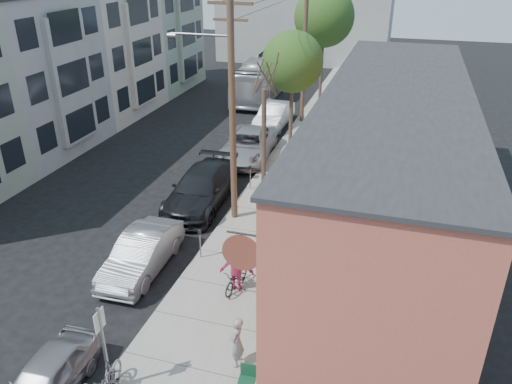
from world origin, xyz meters
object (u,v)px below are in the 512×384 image
(utility_pole_near, at_px, (231,105))
(car_0, at_px, (46,380))
(tree_leafy_far, at_px, (324,17))
(patio_chair_a, at_px, (269,338))
(parking_meter_near, at_px, (200,239))
(patio_chair_b, at_px, (246,382))
(sign_post, at_px, (103,342))
(parked_bike_b, at_px, (107,384))
(tree_leafy_mid, at_px, (293,62))
(patron_grey, at_px, (237,342))
(parking_meter_far, at_px, (250,173))
(car_4, at_px, (274,115))
(car_2, at_px, (201,188))
(car_3, at_px, (248,145))
(cyclist, at_px, (236,266))
(bus, at_px, (264,77))
(tree_bare, at_px, (264,139))
(car_1, at_px, (142,253))

(utility_pole_near, distance_m, car_0, 12.13)
(tree_leafy_far, xyz_separation_m, patio_chair_a, (3.40, -27.58, -6.01))
(parking_meter_near, distance_m, patio_chair_b, 7.04)
(sign_post, distance_m, parked_bike_b, 1.23)
(tree_leafy_mid, bearing_deg, patron_grey, -81.69)
(parking_meter_far, bearing_deg, parking_meter_near, -90.00)
(parked_bike_b, height_order, car_4, car_4)
(patron_grey, bearing_deg, tree_leafy_far, -174.13)
(parking_meter_near, distance_m, car_2, 4.87)
(patio_chair_a, bearing_deg, car_0, -161.13)
(car_2, xyz_separation_m, car_3, (0.36, 6.38, -0.05))
(cyclist, height_order, parked_bike_b, cyclist)
(parking_meter_near, xyz_separation_m, cyclist, (2.02, -1.48, 0.12))
(patron_grey, height_order, car_2, patron_grey)
(utility_pole_near, height_order, tree_leafy_mid, utility_pole_near)
(tree_leafy_far, relative_size, patron_grey, 5.21)
(sign_post, height_order, bus, bus)
(cyclist, relative_size, bus, 0.17)
(tree_bare, bearing_deg, utility_pole_near, -96.48)
(patron_grey, bearing_deg, cyclist, -160.56)
(sign_post, distance_m, utility_pole_near, 10.98)
(patron_grey, bearing_deg, car_1, -125.45)
(car_1, xyz_separation_m, car_2, (0.06, 5.77, 0.10))
(car_0, bearing_deg, patio_chair_a, 29.30)
(parked_bike_b, bearing_deg, car_4, 85.21)
(tree_leafy_mid, distance_m, patio_chair_b, 19.94)
(tree_bare, relative_size, car_4, 1.01)
(patio_chair_a, bearing_deg, patron_grey, -144.45)
(patron_grey, bearing_deg, car_2, -151.53)
(sign_post, distance_m, car_1, 5.99)
(tree_leafy_far, height_order, patron_grey, tree_leafy_far)
(patio_chair_b, distance_m, car_4, 23.32)
(car_0, bearing_deg, tree_bare, 79.43)
(tree_leafy_far, bearing_deg, patio_chair_b, -83.69)
(tree_leafy_mid, distance_m, car_1, 15.34)
(tree_leafy_far, xyz_separation_m, parked_bike_b, (-0.32, -30.62, -5.94))
(patio_chair_a, bearing_deg, car_3, 96.59)
(utility_pole_near, distance_m, parked_bike_b, 11.71)
(sign_post, height_order, car_1, sign_post)
(car_2, height_order, car_3, car_2)
(tree_leafy_far, bearing_deg, tree_bare, -90.00)
(parking_meter_near, height_order, patio_chair_a, parking_meter_near)
(parking_meter_far, relative_size, car_1, 0.27)
(car_4, relative_size, bus, 0.45)
(utility_pole_near, relative_size, car_1, 2.16)
(tree_leafy_far, height_order, car_3, tree_leafy_far)
(tree_leafy_mid, distance_m, car_2, 10.03)
(tree_leafy_mid, xyz_separation_m, bus, (-4.94, 11.26, -3.73))
(car_4, bearing_deg, car_2, -90.60)
(patio_chair_b, xyz_separation_m, patron_grey, (-0.60, 0.96, 0.39))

